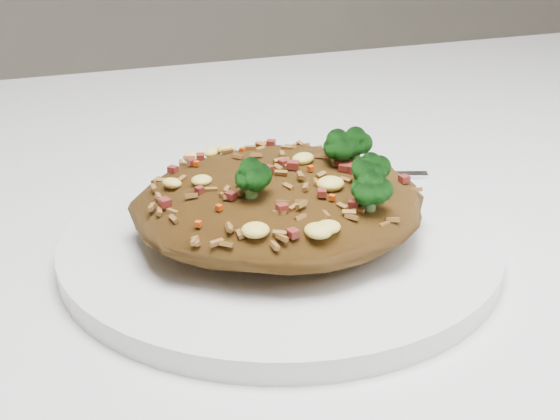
# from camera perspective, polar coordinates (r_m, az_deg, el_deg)

# --- Properties ---
(dining_table) EXTENTS (1.20, 0.80, 0.75)m
(dining_table) POSITION_cam_1_polar(r_m,az_deg,el_deg) (0.60, -3.15, -7.57)
(dining_table) COLOR white
(dining_table) RESTS_ON ground
(plate) EXTENTS (0.27, 0.27, 0.01)m
(plate) POSITION_cam_1_polar(r_m,az_deg,el_deg) (0.49, 0.00, -2.34)
(plate) COLOR white
(plate) RESTS_ON dining_table
(fried_rice) EXTENTS (0.18, 0.16, 0.06)m
(fried_rice) POSITION_cam_1_polar(r_m,az_deg,el_deg) (0.47, 0.14, 1.38)
(fried_rice) COLOR brown
(fried_rice) RESTS_ON plate
(fork) EXTENTS (0.16, 0.07, 0.00)m
(fork) POSITION_cam_1_polar(r_m,az_deg,el_deg) (0.57, 3.43, 2.59)
(fork) COLOR silver
(fork) RESTS_ON plate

